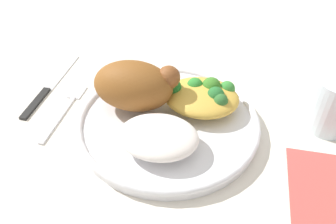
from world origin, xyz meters
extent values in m
plane|color=silver|center=(0.00, 0.00, 0.00)|extent=(2.00, 2.00, 0.00)
cylinder|color=white|center=(0.00, 0.00, 0.01)|extent=(0.26, 0.26, 0.02)
torus|color=white|center=(0.00, 0.00, 0.02)|extent=(0.27, 0.27, 0.01)
ellipsoid|color=brown|center=(-0.06, 0.02, 0.06)|extent=(0.12, 0.08, 0.07)
sphere|color=brown|center=(-0.01, 0.03, 0.07)|extent=(0.03, 0.03, 0.03)
ellipsoid|color=white|center=(0.00, -0.06, 0.04)|extent=(0.11, 0.09, 0.03)
ellipsoid|color=gold|center=(0.04, 0.04, 0.04)|extent=(0.11, 0.10, 0.03)
sphere|color=#3D7F29|center=(0.05, 0.06, 0.05)|extent=(0.03, 0.03, 0.03)
sphere|color=#30692F|center=(0.07, 0.02, 0.04)|extent=(0.02, 0.02, 0.02)
sphere|color=#498D45|center=(0.04, 0.05, 0.04)|extent=(0.02, 0.02, 0.02)
sphere|color=#286F31|center=(0.06, 0.03, 0.05)|extent=(0.03, 0.03, 0.03)
sphere|color=#24752A|center=(0.00, 0.04, 0.05)|extent=(0.02, 0.02, 0.02)
sphere|color=#388A37|center=(0.08, 0.06, 0.04)|extent=(0.02, 0.02, 0.02)
sphere|color=#318D35|center=(0.03, 0.05, 0.05)|extent=(0.02, 0.02, 0.02)
cube|color=silver|center=(-0.17, -0.02, 0.00)|extent=(0.01, 0.11, 0.01)
cube|color=silver|center=(-0.17, 0.05, 0.00)|extent=(0.02, 0.03, 0.00)
cube|color=black|center=(-0.22, 0.01, 0.00)|extent=(0.01, 0.08, 0.01)
cube|color=silver|center=(-0.22, 0.10, 0.00)|extent=(0.02, 0.11, 0.00)
cylinder|color=silver|center=(0.23, 0.06, 0.04)|extent=(0.07, 0.07, 0.08)
cube|color=#DB4C47|center=(0.22, -0.07, 0.00)|extent=(0.09, 0.14, 0.00)
camera|label=1|loc=(0.08, -0.37, 0.36)|focal=37.30mm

